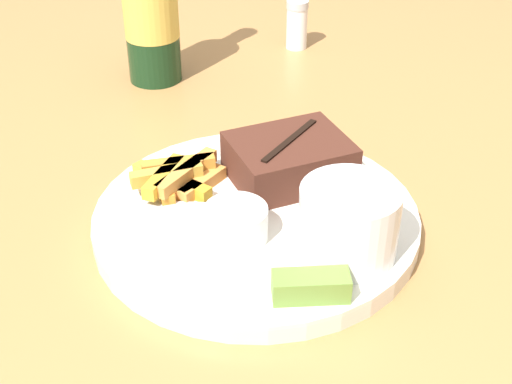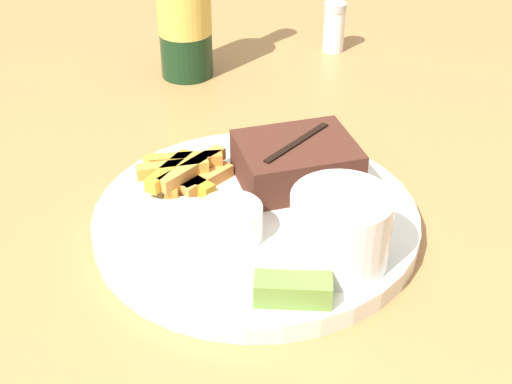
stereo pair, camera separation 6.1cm
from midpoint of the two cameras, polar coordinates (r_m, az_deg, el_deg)
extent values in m
cube|color=#A87542|center=(0.64, -2.72, -4.41)|extent=(1.32, 1.40, 0.04)
cylinder|color=silver|center=(0.62, -2.78, -2.46)|extent=(0.28, 0.28, 0.01)
cylinder|color=white|center=(0.62, -2.80, -1.79)|extent=(0.28, 0.28, 0.00)
cube|color=#472319|center=(0.65, 0.02, 2.53)|extent=(0.13, 0.11, 0.04)
cube|color=black|center=(0.64, 0.03, 4.09)|extent=(0.06, 0.07, 0.00)
cube|color=orange|center=(0.65, -10.04, 0.37)|extent=(0.02, 0.05, 0.01)
cube|color=#BF7E2D|center=(0.66, -8.88, 2.06)|extent=(0.07, 0.02, 0.01)
cube|color=gold|center=(0.66, -10.11, 0.79)|extent=(0.06, 0.06, 0.01)
cube|color=gold|center=(0.64, -9.86, 1.31)|extent=(0.07, 0.03, 0.01)
cube|color=gold|center=(0.64, -10.07, 1.11)|extent=(0.04, 0.06, 0.01)
cube|color=gold|center=(0.65, -8.81, 0.59)|extent=(0.06, 0.05, 0.01)
cube|color=#CE863C|center=(0.65, -7.03, 0.56)|extent=(0.05, 0.05, 0.01)
cube|color=#DA8840|center=(0.65, -8.77, 0.73)|extent=(0.02, 0.05, 0.01)
cube|color=#CE863C|center=(0.64, -8.28, 1.46)|extent=(0.06, 0.07, 0.01)
cylinder|color=white|center=(0.55, 4.34, -2.54)|extent=(0.08, 0.08, 0.06)
cylinder|color=beige|center=(0.54, 4.45, -0.51)|extent=(0.07, 0.07, 0.01)
cylinder|color=silver|center=(0.58, -4.61, -2.61)|extent=(0.05, 0.05, 0.03)
cylinder|color=#B22319|center=(0.57, -4.66, -1.70)|extent=(0.05, 0.05, 0.01)
cube|color=olive|center=(0.52, 1.10, -7.67)|extent=(0.06, 0.02, 0.02)
cube|color=#B7B7BC|center=(0.63, -10.50, -1.21)|extent=(0.10, 0.02, 0.00)
cube|color=#B7B7BC|center=(0.61, -4.41, -1.69)|extent=(0.03, 0.01, 0.00)
cube|color=#B7B7BC|center=(0.62, -4.36, -1.44)|extent=(0.03, 0.01, 0.00)
cube|color=#B7B7BC|center=(0.62, -4.31, -1.21)|extent=(0.03, 0.01, 0.00)
cylinder|color=#143319|center=(0.88, -10.39, 13.40)|extent=(0.06, 0.06, 0.15)
cylinder|color=gold|center=(0.88, -10.44, 13.87)|extent=(0.07, 0.07, 0.06)
cylinder|color=white|center=(0.98, 1.47, 12.94)|extent=(0.03, 0.03, 0.05)
cylinder|color=#B7B7BC|center=(0.97, 1.50, 14.74)|extent=(0.03, 0.03, 0.01)
camera|label=1|loc=(0.03, -92.86, -1.92)|focal=50.00mm
camera|label=2|loc=(0.03, 87.14, 1.92)|focal=50.00mm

